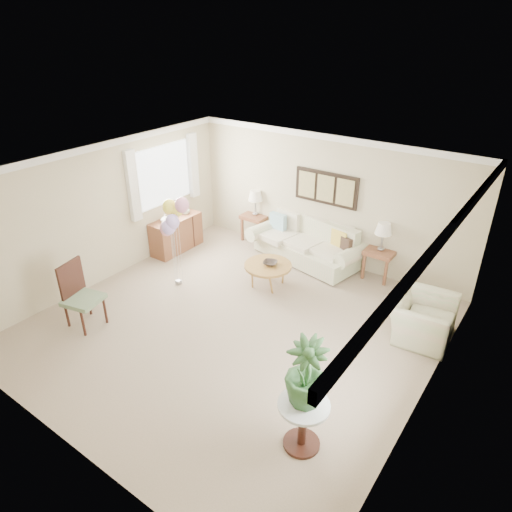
# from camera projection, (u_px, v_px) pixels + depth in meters

# --- Properties ---
(ground_plane) EXTENTS (6.00, 6.00, 0.00)m
(ground_plane) POSITION_uv_depth(u_px,v_px,m) (235.00, 326.00, 7.51)
(ground_plane) COLOR tan
(room_shell) EXTENTS (6.04, 6.04, 2.60)m
(room_shell) POSITION_uv_depth(u_px,v_px,m) (231.00, 233.00, 6.88)
(room_shell) COLOR beige
(room_shell) RESTS_ON ground
(wall_art_triptych) EXTENTS (1.35, 0.06, 0.65)m
(wall_art_triptych) POSITION_uv_depth(u_px,v_px,m) (326.00, 188.00, 8.94)
(wall_art_triptych) COLOR black
(wall_art_triptych) RESTS_ON ground
(sofa) EXTENTS (2.54, 1.28, 0.88)m
(sofa) POSITION_uv_depth(u_px,v_px,m) (307.00, 245.00, 9.43)
(sofa) COLOR beige
(sofa) RESTS_ON ground
(end_table_left) EXTENTS (0.56, 0.51, 0.61)m
(end_table_left) POSITION_uv_depth(u_px,v_px,m) (255.00, 219.00, 10.23)
(end_table_left) COLOR brown
(end_table_left) RESTS_ON ground
(end_table_right) EXTENTS (0.55, 0.50, 0.60)m
(end_table_right) POSITION_uv_depth(u_px,v_px,m) (380.00, 255.00, 8.70)
(end_table_right) COLOR brown
(end_table_right) RESTS_ON ground
(lamp_left) EXTENTS (0.32, 0.32, 0.56)m
(lamp_left) POSITION_uv_depth(u_px,v_px,m) (255.00, 196.00, 9.99)
(lamp_left) COLOR gray
(lamp_left) RESTS_ON end_table_left
(lamp_right) EXTENTS (0.32, 0.32, 0.56)m
(lamp_right) POSITION_uv_depth(u_px,v_px,m) (384.00, 229.00, 8.46)
(lamp_right) COLOR gray
(lamp_right) RESTS_ON end_table_right
(coffee_table) EXTENTS (0.89, 0.89, 0.45)m
(coffee_table) POSITION_uv_depth(u_px,v_px,m) (268.00, 266.00, 8.47)
(coffee_table) COLOR #A67945
(coffee_table) RESTS_ON ground
(decor_bowl) EXTENTS (0.33, 0.33, 0.06)m
(decor_bowl) POSITION_uv_depth(u_px,v_px,m) (270.00, 263.00, 8.44)
(decor_bowl) COLOR #322823
(decor_bowl) RESTS_ON coffee_table
(armchair) EXTENTS (0.98, 1.10, 0.67)m
(armchair) POSITION_uv_depth(u_px,v_px,m) (422.00, 318.00, 7.14)
(armchair) COLOR beige
(armchair) RESTS_ON ground
(side_table) EXTENTS (0.60, 0.60, 0.65)m
(side_table) POSITION_uv_depth(u_px,v_px,m) (303.00, 414.00, 5.20)
(side_table) COLOR silver
(side_table) RESTS_ON ground
(potted_plant) EXTENTS (0.48, 0.48, 0.85)m
(potted_plant) POSITION_uv_depth(u_px,v_px,m) (306.00, 372.00, 4.97)
(potted_plant) COLOR #254A1C
(potted_plant) RESTS_ON side_table
(accent_chair) EXTENTS (0.64, 0.64, 1.09)m
(accent_chair) POSITION_uv_depth(u_px,v_px,m) (79.00, 294.00, 7.34)
(accent_chair) COLOR slate
(accent_chair) RESTS_ON ground
(credenza) EXTENTS (0.46, 1.20, 0.74)m
(credenza) POSITION_uv_depth(u_px,v_px,m) (176.00, 234.00, 9.85)
(credenza) COLOR brown
(credenza) RESTS_ON ground
(vase_white) EXTENTS (0.20, 0.20, 0.19)m
(vase_white) POSITION_uv_depth(u_px,v_px,m) (165.00, 219.00, 9.40)
(vase_white) COLOR white
(vase_white) RESTS_ON credenza
(vase_sage) EXTENTS (0.23, 0.23, 0.19)m
(vase_sage) POSITION_uv_depth(u_px,v_px,m) (185.00, 210.00, 9.85)
(vase_sage) COLOR #B6C2AA
(vase_sage) RESTS_ON credenza
(balloon_cluster) EXTENTS (0.52, 0.50, 1.75)m
(balloon_cluster) POSITION_uv_depth(u_px,v_px,m) (173.00, 217.00, 8.07)
(balloon_cluster) COLOR gray
(balloon_cluster) RESTS_ON ground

